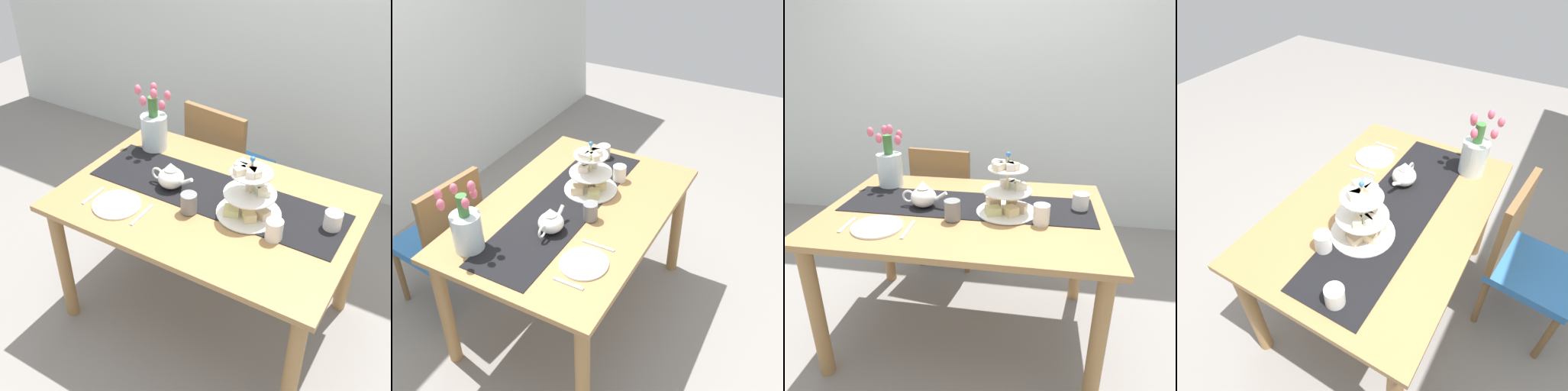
% 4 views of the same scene
% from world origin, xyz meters
% --- Properties ---
extents(ground_plane, '(8.00, 8.00, 0.00)m').
position_xyz_m(ground_plane, '(0.00, 0.00, 0.00)').
color(ground_plane, gray).
extents(room_wall_rear, '(6.00, 0.08, 2.60)m').
position_xyz_m(room_wall_rear, '(0.00, 1.57, 1.30)').
color(room_wall_rear, silver).
rests_on(room_wall_rear, ground_plane).
extents(dining_table, '(1.40, 0.95, 0.76)m').
position_xyz_m(dining_table, '(0.00, 0.00, 0.64)').
color(dining_table, '#A37747').
rests_on(dining_table, ground_plane).
extents(chair_left, '(0.47, 0.47, 0.91)m').
position_xyz_m(chair_left, '(-0.28, 0.70, 0.50)').
color(chair_left, brown).
rests_on(chair_left, ground_plane).
extents(table_runner, '(1.28, 0.35, 0.00)m').
position_xyz_m(table_runner, '(0.00, 0.06, 0.76)').
color(table_runner, black).
rests_on(table_runner, dining_table).
extents(tiered_cake_stand, '(0.30, 0.30, 0.30)m').
position_xyz_m(tiered_cake_stand, '(0.21, 0.00, 0.86)').
color(tiered_cake_stand, beige).
rests_on(tiered_cake_stand, table_runner).
extents(teapot, '(0.24, 0.13, 0.14)m').
position_xyz_m(teapot, '(-0.21, 0.00, 0.82)').
color(teapot, white).
rests_on(teapot, table_runner).
extents(tulip_vase, '(0.21, 0.18, 0.37)m').
position_xyz_m(tulip_vase, '(-0.51, 0.28, 0.88)').
color(tulip_vase, silver).
rests_on(tulip_vase, dining_table).
extents(cream_jug, '(0.08, 0.08, 0.08)m').
position_xyz_m(cream_jug, '(0.57, 0.10, 0.80)').
color(cream_jug, white).
rests_on(cream_jug, dining_table).
extents(dinner_plate_left, '(0.23, 0.23, 0.01)m').
position_xyz_m(dinner_plate_left, '(-0.35, -0.26, 0.76)').
color(dinner_plate_left, white).
rests_on(dinner_plate_left, dining_table).
extents(fork_left, '(0.02, 0.15, 0.01)m').
position_xyz_m(fork_left, '(-0.49, -0.26, 0.76)').
color(fork_left, silver).
rests_on(fork_left, dining_table).
extents(knife_left, '(0.02, 0.17, 0.01)m').
position_xyz_m(knife_left, '(-0.20, -0.26, 0.76)').
color(knife_left, silver).
rests_on(knife_left, dining_table).
extents(mug_grey, '(0.08, 0.08, 0.09)m').
position_xyz_m(mug_grey, '(-0.03, -0.13, 0.81)').
color(mug_grey, slate).
rests_on(mug_grey, table_runner).
extents(mug_white_text, '(0.08, 0.08, 0.09)m').
position_xyz_m(mug_white_text, '(0.38, -0.10, 0.81)').
color(mug_white_text, white).
rests_on(mug_white_text, dining_table).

